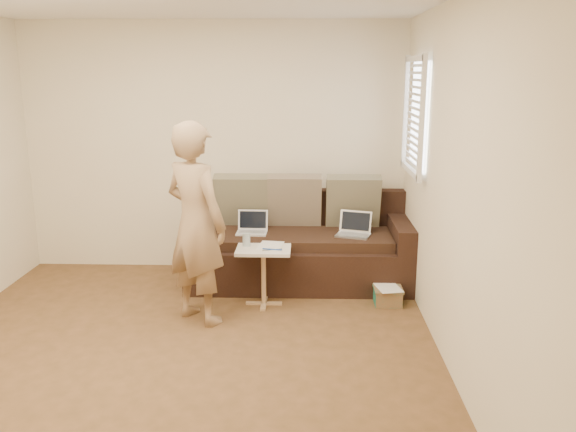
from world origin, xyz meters
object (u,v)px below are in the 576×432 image
(laptop_white, at_px, (252,234))
(striped_box, at_px, (388,295))
(side_table, at_px, (264,277))
(person, at_px, (196,223))
(laptop_silver, at_px, (353,236))
(drinking_glass, at_px, (246,240))
(sofa, at_px, (299,241))

(laptop_white, bearing_deg, striped_box, -20.04)
(laptop_white, distance_m, side_table, 0.64)
(laptop_white, relative_size, striped_box, 1.15)
(laptop_white, xyz_separation_m, side_table, (0.16, -0.56, -0.25))
(person, xyz_separation_m, side_table, (0.54, 0.35, -0.59))
(laptop_white, bearing_deg, person, -110.91)
(laptop_silver, distance_m, laptop_white, 1.00)
(laptop_silver, distance_m, person, 1.66)
(side_table, height_order, striped_box, side_table)
(laptop_silver, xyz_separation_m, striped_box, (0.30, -0.46, -0.44))
(drinking_glass, distance_m, striped_box, 1.40)
(person, height_order, drinking_glass, person)
(sofa, distance_m, person, 1.36)
(laptop_white, xyz_separation_m, striped_box, (1.30, -0.52, -0.44))
(laptop_white, relative_size, drinking_glass, 2.50)
(laptop_silver, height_order, side_table, laptop_silver)
(laptop_silver, relative_size, side_table, 0.59)
(laptop_white, distance_m, drinking_glass, 0.49)
(sofa, xyz_separation_m, side_table, (-0.31, -0.62, -0.16))
(drinking_glass, relative_size, striped_box, 0.46)
(laptop_white, height_order, person, person)
(sofa, bearing_deg, laptop_white, -172.46)
(laptop_white, height_order, striped_box, laptop_white)
(laptop_silver, distance_m, side_table, 1.02)
(person, xyz_separation_m, striped_box, (1.68, 0.39, -0.78))
(side_table, relative_size, striped_box, 2.06)
(laptop_silver, distance_m, striped_box, 0.70)
(person, bearing_deg, drinking_glass, -95.24)
(drinking_glass, bearing_deg, striped_box, -1.33)
(side_table, distance_m, striped_box, 1.16)
(sofa, height_order, drinking_glass, sofa)
(sofa, xyz_separation_m, laptop_silver, (0.53, -0.12, 0.10))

